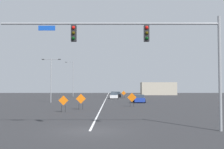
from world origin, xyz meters
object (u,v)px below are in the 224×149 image
object	(u,v)px
traffic_signal_assembly	(147,44)
car_blue_distant	(140,99)
construction_sign_median_far	(125,94)
car_white_near	(115,96)
street_lamp_mid_left	(52,76)
construction_sign_right_lane	(82,100)
construction_sign_left_lane	(64,102)
car_black_mid	(118,95)
street_lamp_far_left	(74,77)
construction_sign_median_near	(133,98)
car_silver_passing	(114,94)

from	to	relation	value
traffic_signal_assembly	car_blue_distant	xyz separation A→B (m)	(2.59, 31.78, -5.00)
construction_sign_median_far	car_white_near	size ratio (longest dim) A/B	0.41
street_lamp_mid_left	construction_sign_right_lane	bearing A→B (deg)	-65.29
construction_sign_right_lane	construction_sign_left_lane	distance (m)	3.75
street_lamp_mid_left	car_black_mid	world-z (taller)	street_lamp_mid_left
car_blue_distant	car_black_mid	distance (m)	25.47
car_black_mid	traffic_signal_assembly	bearing A→B (deg)	-89.21
traffic_signal_assembly	car_blue_distant	bearing A→B (deg)	85.35
construction_sign_left_lane	car_blue_distant	bearing A→B (deg)	61.26
street_lamp_far_left	car_blue_distant	bearing A→B (deg)	-61.33
street_lamp_far_left	car_blue_distant	xyz separation A→B (m)	(16.05, -29.36, -4.80)
street_lamp_mid_left	car_white_near	xyz separation A→B (m)	(11.46, 15.80, -4.03)
car_white_near	car_blue_distant	xyz separation A→B (m)	(4.33, -15.95, 0.01)
construction_sign_median_near	car_silver_passing	xyz separation A→B (m)	(-2.37, 49.52, -0.62)
car_white_near	car_blue_distant	bearing A→B (deg)	-74.82
traffic_signal_assembly	car_black_mid	distance (m)	57.25
street_lamp_mid_left	construction_sign_right_lane	world-z (taller)	street_lamp_mid_left
construction_sign_right_lane	construction_sign_left_lane	world-z (taller)	construction_sign_right_lane
construction_sign_median_far	construction_sign_left_lane	bearing A→B (deg)	-102.59
construction_sign_right_lane	construction_sign_left_lane	bearing A→B (deg)	-114.55
car_white_near	car_black_mid	xyz separation A→B (m)	(0.95, 9.30, 0.02)
street_lamp_far_left	car_blue_distant	distance (m)	33.80
traffic_signal_assembly	car_blue_distant	distance (m)	32.27
car_white_near	car_blue_distant	distance (m)	16.52
car_blue_distant	car_black_mid	size ratio (longest dim) A/B	0.84
construction_sign_left_lane	street_lamp_mid_left	bearing A→B (deg)	106.39
traffic_signal_assembly	street_lamp_far_left	xyz separation A→B (m)	(-13.47, 61.14, -0.20)
construction_sign_median_far	construction_sign_median_near	bearing A→B (deg)	-90.04
street_lamp_mid_left	car_silver_passing	bearing A→B (deg)	73.75
construction_sign_right_lane	construction_sign_median_far	world-z (taller)	construction_sign_right_lane
traffic_signal_assembly	car_white_near	distance (m)	48.02
street_lamp_far_left	car_white_near	size ratio (longest dim) A/B	2.26
construction_sign_right_lane	car_blue_distant	size ratio (longest dim) A/B	0.51
traffic_signal_assembly	construction_sign_median_far	xyz separation A→B (m)	(0.61, 50.12, -4.50)
traffic_signal_assembly	car_black_mid	size ratio (longest dim) A/B	3.11
construction_sign_median_near	car_black_mid	world-z (taller)	construction_sign_median_near
street_lamp_far_left	construction_sign_right_lane	world-z (taller)	street_lamp_far_left
street_lamp_far_left	car_blue_distant	world-z (taller)	street_lamp_far_left
car_blue_distant	car_black_mid	xyz separation A→B (m)	(-3.37, 25.25, 0.02)
car_white_near	car_blue_distant	world-z (taller)	car_blue_distant
car_white_near	construction_sign_median_far	bearing A→B (deg)	45.54
street_lamp_mid_left	construction_sign_left_lane	size ratio (longest dim) A/B	4.25
traffic_signal_assembly	construction_sign_right_lane	world-z (taller)	traffic_signal_assembly
traffic_signal_assembly	car_white_near	xyz separation A→B (m)	(-1.74, 47.72, -5.00)
construction_sign_right_lane	construction_sign_median_far	bearing A→B (deg)	78.71
traffic_signal_assembly	car_white_near	bearing A→B (deg)	92.09
construction_sign_right_lane	car_silver_passing	size ratio (longest dim) A/B	0.43
street_lamp_far_left	car_black_mid	world-z (taller)	street_lamp_far_left
street_lamp_mid_left	car_white_near	distance (m)	19.93
construction_sign_median_near	car_blue_distant	world-z (taller)	construction_sign_median_near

